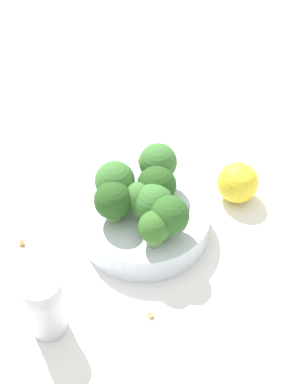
{
  "coord_description": "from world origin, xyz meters",
  "views": [
    {
      "loc": [
        -0.33,
        0.26,
        0.48
      ],
      "look_at": [
        0.0,
        0.0,
        0.07
      ],
      "focal_mm": 50.0,
      "sensor_mm": 36.0,
      "label": 1
    }
  ],
  "objects": [
    {
      "name": "lemon_wedge",
      "position": [
        -0.03,
        -0.13,
        0.03
      ],
      "size": [
        0.05,
        0.05,
        0.05
      ],
      "primitive_type": "sphere",
      "color": "yellow",
      "rests_on": "ground_plane"
    },
    {
      "name": "broccoli_floret_6",
      "position": [
        0.0,
        0.01,
        0.06
      ],
      "size": [
        0.03,
        0.03,
        0.04
      ],
      "color": "#8EB770",
      "rests_on": "bowl"
    },
    {
      "name": "broccoli_floret_1",
      "position": [
        -0.02,
        0.0,
        0.06
      ],
      "size": [
        0.04,
        0.04,
        0.05
      ],
      "color": "#84AD66",
      "rests_on": "bowl"
    },
    {
      "name": "broccoli_floret_3",
      "position": [
        0.02,
        -0.04,
        0.07
      ],
      "size": [
        0.04,
        0.04,
        0.06
      ],
      "color": "#84AD66",
      "rests_on": "bowl"
    },
    {
      "name": "pepper_shaker",
      "position": [
        -0.04,
        0.16,
        0.04
      ],
      "size": [
        0.04,
        0.04,
        0.08
      ],
      "color": "silver",
      "rests_on": "ground_plane"
    },
    {
      "name": "almond_crumb_1",
      "position": [
        -0.1,
        0.07,
        0.0
      ],
      "size": [
        0.01,
        0.01,
        0.01
      ],
      "primitive_type": "cube",
      "rotation": [
        0.0,
        0.0,
        6.03
      ],
      "color": "#AD7F4C",
      "rests_on": "ground_plane"
    },
    {
      "name": "almond_crumb_2",
      "position": [
        0.1,
        -0.07,
        0.0
      ],
      "size": [
        0.01,
        0.01,
        0.01
      ],
      "primitive_type": "cube",
      "rotation": [
        0.0,
        0.0,
        4.37
      ],
      "color": "olive",
      "rests_on": "ground_plane"
    },
    {
      "name": "bowl",
      "position": [
        0.0,
        0.0,
        0.02
      ],
      "size": [
        0.15,
        0.15,
        0.03
      ],
      "primitive_type": "cylinder",
      "color": "silver",
      "rests_on": "ground_plane"
    },
    {
      "name": "ground_plane",
      "position": [
        0.0,
        0.0,
        0.0
      ],
      "size": [
        3.0,
        3.0,
        0.0
      ],
      "primitive_type": "plane",
      "color": "white"
    },
    {
      "name": "broccoli_floret_2",
      "position": [
        0.01,
        0.03,
        0.06
      ],
      "size": [
        0.04,
        0.04,
        0.05
      ],
      "color": "#7A9E5B",
      "rests_on": "bowl"
    },
    {
      "name": "broccoli_floret_0",
      "position": [
        0.0,
        -0.02,
        0.06
      ],
      "size": [
        0.04,
        0.04,
        0.05
      ],
      "color": "#7A9E5B",
      "rests_on": "bowl"
    },
    {
      "name": "broccoli_floret_4",
      "position": [
        0.03,
        0.02,
        0.07
      ],
      "size": [
        0.05,
        0.05,
        0.06
      ],
      "color": "#84AD66",
      "rests_on": "bowl"
    },
    {
      "name": "broccoli_floret_5",
      "position": [
        -0.04,
        -0.0,
        0.06
      ],
      "size": [
        0.04,
        0.04,
        0.05
      ],
      "color": "#8EB770",
      "rests_on": "bowl"
    },
    {
      "name": "almond_crumb_0",
      "position": [
        0.07,
        0.12,
        0.0
      ],
      "size": [
        0.01,
        0.01,
        0.01
      ],
      "primitive_type": "cube",
      "rotation": [
        0.0,
        0.0,
        2.77
      ],
      "color": "olive",
      "rests_on": "ground_plane"
    },
    {
      "name": "broccoli_floret_7",
      "position": [
        -0.04,
        0.02,
        0.06
      ],
      "size": [
        0.04,
        0.04,
        0.04
      ],
      "color": "#7A9E5B",
      "rests_on": "bowl"
    }
  ]
}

